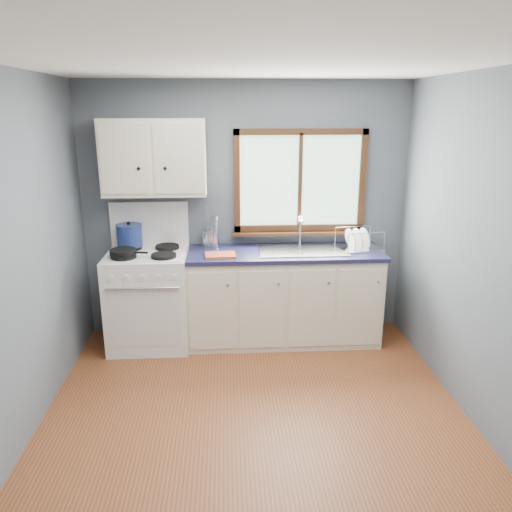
{
  "coord_description": "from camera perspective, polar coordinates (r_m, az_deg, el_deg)",
  "views": [
    {
      "loc": [
        -0.19,
        -3.09,
        2.24
      ],
      "look_at": [
        0.05,
        0.9,
        1.05
      ],
      "focal_mm": 35.0,
      "sensor_mm": 36.0,
      "label": 1
    }
  ],
  "objects": [
    {
      "name": "floor",
      "position": [
        3.82,
        0.06,
        -19.45
      ],
      "size": [
        3.2,
        3.6,
        0.02
      ],
      "primitive_type": "cube",
      "color": "brown",
      "rests_on": "ground"
    },
    {
      "name": "ceiling",
      "position": [
        3.1,
        0.08,
        21.59
      ],
      "size": [
        3.2,
        3.6,
        0.02
      ],
      "primitive_type": "cube",
      "color": "white",
      "rests_on": "wall_back"
    },
    {
      "name": "wall_back",
      "position": [
        5.0,
        -1.2,
        5.16
      ],
      "size": [
        3.2,
        0.02,
        2.5
      ],
      "primitive_type": "cube",
      "color": "slate",
      "rests_on": "ground"
    },
    {
      "name": "wall_front",
      "position": [
        1.63,
        4.23,
        -20.92
      ],
      "size": [
        3.2,
        0.02,
        2.5
      ],
      "primitive_type": "cube",
      "color": "slate",
      "rests_on": "ground"
    },
    {
      "name": "wall_left",
      "position": [
        3.54,
        -26.95,
        -1.5
      ],
      "size": [
        0.02,
        3.6,
        2.5
      ],
      "primitive_type": "cube",
      "color": "slate",
      "rests_on": "ground"
    },
    {
      "name": "wall_right",
      "position": [
        3.71,
        25.76,
        -0.59
      ],
      "size": [
        0.02,
        3.6,
        2.5
      ],
      "primitive_type": "cube",
      "color": "slate",
      "rests_on": "ground"
    },
    {
      "name": "gas_range",
      "position": [
        4.94,
        -12.1,
        -4.5
      ],
      "size": [
        0.76,
        0.69,
        1.36
      ],
      "color": "white",
      "rests_on": "floor"
    },
    {
      "name": "base_cabinets",
      "position": [
        4.96,
        3.12,
        -5.09
      ],
      "size": [
        1.85,
        0.6,
        0.88
      ],
      "color": "beige",
      "rests_on": "floor"
    },
    {
      "name": "countertop",
      "position": [
        4.8,
        3.22,
        0.35
      ],
      "size": [
        1.89,
        0.64,
        0.04
      ],
      "primitive_type": "cube",
      "color": "#171837",
      "rests_on": "base_cabinets"
    },
    {
      "name": "sink",
      "position": [
        4.84,
        5.33,
        -0.08
      ],
      "size": [
        0.84,
        0.46,
        0.44
      ],
      "color": "silver",
      "rests_on": "countertop"
    },
    {
      "name": "window",
      "position": [
        4.97,
        5.03,
        7.68
      ],
      "size": [
        1.36,
        0.1,
        1.03
      ],
      "color": "#9EC6A8",
      "rests_on": "wall_back"
    },
    {
      "name": "upper_cabinets",
      "position": [
        4.78,
        -11.58,
        10.98
      ],
      "size": [
        0.95,
        0.35,
        0.7
      ],
      "color": "beige",
      "rests_on": "wall_back"
    },
    {
      "name": "skillet",
      "position": [
        4.69,
        -14.95,
        0.46
      ],
      "size": [
        0.37,
        0.27,
        0.05
      ],
      "rotation": [
        0.0,
        0.0,
        -0.18
      ],
      "color": "black",
      "rests_on": "gas_range"
    },
    {
      "name": "stockpot",
      "position": [
        4.93,
        -14.27,
        2.33
      ],
      "size": [
        0.29,
        0.29,
        0.24
      ],
      "rotation": [
        0.0,
        0.0,
        0.18
      ],
      "color": "navy",
      "rests_on": "gas_range"
    },
    {
      "name": "utensil_crock",
      "position": [
        4.95,
        -5.39,
        2.07
      ],
      "size": [
        0.15,
        0.15,
        0.41
      ],
      "rotation": [
        0.0,
        0.0,
        -0.21
      ],
      "color": "silver",
      "rests_on": "countertop"
    },
    {
      "name": "thermos",
      "position": [
        4.86,
        -4.78,
        2.72
      ],
      "size": [
        0.08,
        0.08,
        0.32
      ],
      "primitive_type": "cylinder",
      "rotation": [
        0.0,
        0.0,
        -0.01
      ],
      "color": "silver",
      "rests_on": "countertop"
    },
    {
      "name": "soap_bottle",
      "position": [
        4.98,
        -4.74,
        2.74
      ],
      "size": [
        0.13,
        0.13,
        0.27
      ],
      "primitive_type": "imported",
      "rotation": [
        0.0,
        0.0,
        0.3
      ],
      "color": "#1032D8",
      "rests_on": "countertop"
    },
    {
      "name": "dish_towel",
      "position": [
        4.63,
        -4.1,
        0.11
      ],
      "size": [
        0.29,
        0.22,
        0.02
      ],
      "primitive_type": "cube",
      "rotation": [
        0.0,
        0.0,
        0.06
      ],
      "color": "#C5502C",
      "rests_on": "countertop"
    },
    {
      "name": "dish_rack",
      "position": [
        4.94,
        11.61,
        1.42
      ],
      "size": [
        0.46,
        0.38,
        0.21
      ],
      "rotation": [
        0.0,
        0.0,
        0.21
      ],
      "color": "silver",
      "rests_on": "countertop"
    }
  ]
}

